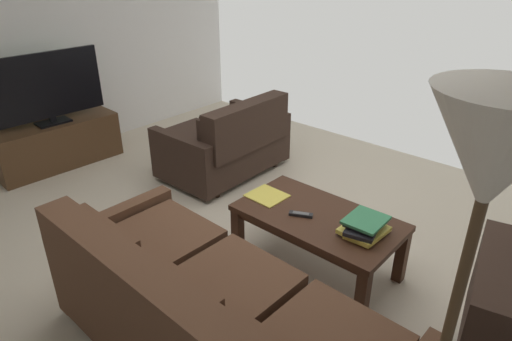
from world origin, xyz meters
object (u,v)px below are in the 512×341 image
at_px(coffee_table, 318,223).
at_px(floor_lamp, 477,219).
at_px(flat_tv, 46,87).
at_px(tv_remote, 301,214).
at_px(loveseat_near, 227,142).
at_px(loose_magazine, 267,196).
at_px(tv_stand, 58,145).
at_px(sofa_main, 208,321).
at_px(book_stack, 364,227).

height_order(coffee_table, floor_lamp, floor_lamp).
distance_m(flat_tv, tv_remote, 2.94).
bearing_deg(loveseat_near, coffee_table, 156.38).
height_order(loveseat_near, loose_magazine, loveseat_near).
height_order(tv_stand, flat_tv, flat_tv).
bearing_deg(sofa_main, loveseat_near, -47.68).
distance_m(sofa_main, tv_remote, 1.04).
relative_size(loveseat_near, loose_magazine, 4.67).
distance_m(sofa_main, loose_magazine, 1.20).
bearing_deg(loose_magazine, flat_tv, -80.88).
bearing_deg(floor_lamp, coffee_table, -46.77).
distance_m(sofa_main, tv_stand, 3.16).
relative_size(book_stack, loose_magazine, 1.23).
bearing_deg(coffee_table, tv_stand, 6.99).
bearing_deg(book_stack, tv_remote, 11.29).
height_order(loveseat_near, flat_tv, flat_tv).
height_order(sofa_main, coffee_table, sofa_main).
bearing_deg(coffee_table, flat_tv, 7.00).
xyz_separation_m(loveseat_near, coffee_table, (-1.53, 0.67, 0.03)).
bearing_deg(loose_magazine, floor_lamp, 54.22).
bearing_deg(loveseat_near, floor_lamp, 144.51).
bearing_deg(tv_remote, book_stack, -168.71).
bearing_deg(floor_lamp, tv_remote, -42.83).
xyz_separation_m(flat_tv, loose_magazine, (-2.55, -0.34, -0.40)).
distance_m(tv_stand, book_stack, 3.36).
bearing_deg(tv_remote, loveseat_near, -27.57).
bearing_deg(floor_lamp, loveseat_near, -35.49).
relative_size(flat_tv, book_stack, 3.47).
xyz_separation_m(flat_tv, tv_remote, (-2.90, -0.28, -0.40)).
bearing_deg(flat_tv, tv_stand, -62.22).
bearing_deg(coffee_table, tv_remote, 44.93).
bearing_deg(book_stack, loveseat_near, -19.70).
height_order(coffee_table, tv_stand, tv_stand).
bearing_deg(floor_lamp, tv_stand, -12.35).
distance_m(tv_remote, loose_magazine, 0.35).
distance_m(sofa_main, flat_tv, 3.20).
distance_m(sofa_main, book_stack, 1.14).
relative_size(floor_lamp, loose_magazine, 6.96).
height_order(coffee_table, tv_remote, tv_remote).
relative_size(loveseat_near, tv_remote, 7.54).
height_order(tv_stand, tv_remote, tv_stand).
xyz_separation_m(sofa_main, loose_magazine, (0.52, -1.08, 0.08)).
xyz_separation_m(tv_remote, loose_magazine, (0.35, -0.05, -0.01)).
distance_m(loveseat_near, book_stack, 2.00).
relative_size(coffee_table, flat_tv, 0.99).
distance_m(coffee_table, loose_magazine, 0.44).
bearing_deg(book_stack, floor_lamp, 124.01).
relative_size(coffee_table, loose_magazine, 4.24).
bearing_deg(tv_remote, flat_tv, 5.54).
height_order(sofa_main, floor_lamp, floor_lamp).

